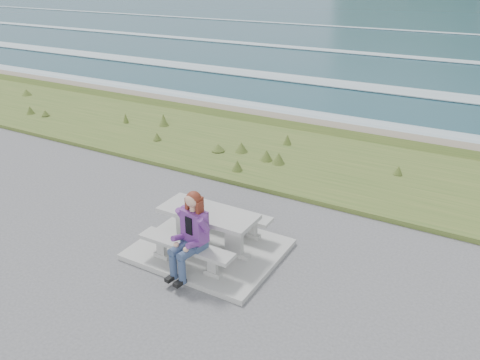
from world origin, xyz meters
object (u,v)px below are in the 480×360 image
at_px(picnic_table, 208,219).
at_px(bench_seaward, 228,215).
at_px(bench_landward, 186,249).
at_px(seated_woman, 188,246).

bearing_deg(picnic_table, bench_seaward, 90.00).
height_order(picnic_table, bench_landward, picnic_table).
xyz_separation_m(bench_seaward, seated_woman, (0.16, -1.54, 0.19)).
height_order(bench_landward, bench_seaward, same).
bearing_deg(bench_seaward, picnic_table, -90.00).
bearing_deg(bench_seaward, seated_woman, -83.98).
bearing_deg(bench_landward, picnic_table, 90.00).
distance_m(picnic_table, bench_landward, 0.74).
height_order(picnic_table, bench_seaward, picnic_table).
xyz_separation_m(bench_landward, bench_seaward, (0.00, 1.40, 0.00)).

